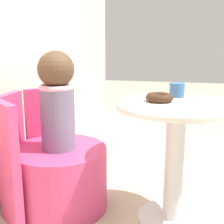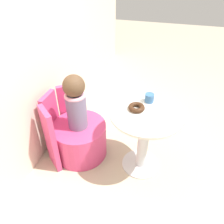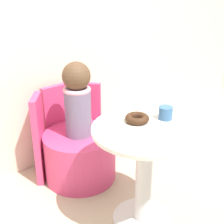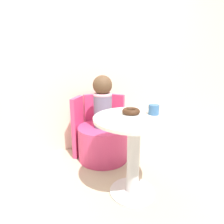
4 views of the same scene
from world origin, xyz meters
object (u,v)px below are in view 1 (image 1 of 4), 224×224
round_table (175,142)px  child_figure (57,99)px  tub_chair (60,178)px  donut (159,97)px  cup (177,90)px

round_table → child_figure: 0.72m
round_table → tub_chair: 0.74m
round_table → donut: bearing=77.3°
tub_chair → cup: size_ratio=6.49×
child_figure → donut: size_ratio=3.84×
child_figure → cup: child_figure is taller
tub_chair → child_figure: (0.00, 0.00, 0.50)m
tub_chair → round_table: bearing=-89.7°
tub_chair → child_figure: bearing=90.0°
round_table → cup: size_ratio=7.88×
cup → tub_chair: bearing=105.4°
round_table → cup: bearing=1.4°
child_figure → cup: bearing=-74.6°
round_table → child_figure: child_figure is taller
cup → child_figure: bearing=105.4°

